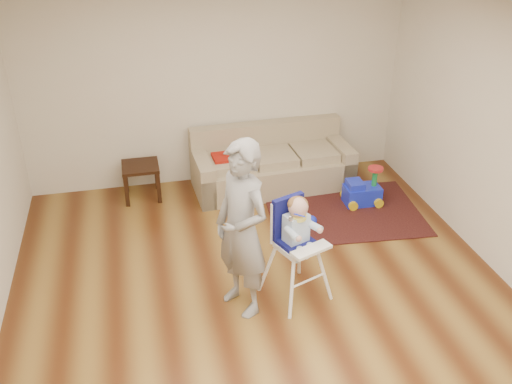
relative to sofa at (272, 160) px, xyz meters
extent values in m
plane|color=#4D2610|center=(-0.66, -2.30, -0.40)|extent=(5.50, 5.50, 0.00)
cube|color=beige|center=(-0.66, 0.45, 0.95)|extent=(5.00, 0.04, 2.70)
cube|color=white|center=(-0.66, -2.30, 2.30)|extent=(5.00, 5.50, 0.04)
cube|color=#A2170D|center=(-0.57, -0.05, 0.13)|extent=(0.49, 0.32, 0.04)
cube|color=black|center=(0.71, -0.88, -0.40)|extent=(1.98, 1.55, 0.01)
sphere|color=#192BE6|center=(0.20, -1.11, -0.32)|extent=(0.14, 0.14, 0.14)
cylinder|color=#192BE6|center=(-0.41, -2.40, 0.59)|extent=(0.05, 0.12, 0.01)
imported|color=gray|center=(-0.90, -2.35, 0.47)|extent=(0.67, 0.76, 1.75)
camera|label=1|loc=(-1.75, -6.64, 3.24)|focal=40.00mm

